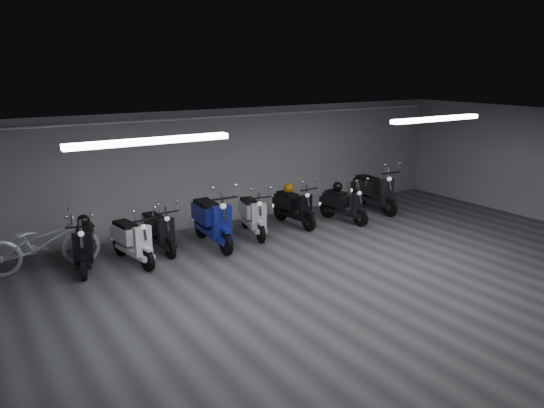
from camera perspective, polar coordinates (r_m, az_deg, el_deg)
floor at (r=9.11m, az=8.56°, el=-9.87°), size 14.00×10.00×0.01m
ceiling at (r=8.34m, az=9.30°, el=7.97°), size 14.00×10.00×0.01m
back_wall at (r=12.69m, az=-6.17°, el=3.96°), size 14.00×0.01×2.80m
fluor_strip_left at (r=7.67m, az=-13.13°, el=6.71°), size 2.40×0.18×0.08m
fluor_strip_right at (r=11.19m, az=17.50°, el=8.85°), size 2.40×0.18×0.08m
conduit at (r=12.45m, az=-6.14°, el=9.42°), size 13.60×0.05×0.05m
scooter_1 at (r=10.52m, az=-19.85°, el=-3.50°), size 1.02×1.77×1.25m
scooter_2 at (r=10.55m, az=-15.04°, el=-3.06°), size 0.83×1.75×1.25m
scooter_3 at (r=11.11m, az=-12.30°, el=-2.13°), size 0.60×1.63×1.20m
scooter_4 at (r=11.22m, az=-6.56°, el=-0.94°), size 0.76×2.03×1.49m
scooter_6 at (r=11.89m, az=-2.12°, el=-0.50°), size 0.93×1.78×1.26m
scooter_7 at (r=12.64m, az=2.46°, el=0.37°), size 0.66×1.70×1.25m
scooter_8 at (r=13.05m, az=7.88°, el=0.59°), size 0.80×1.67×1.19m
scooter_9 at (r=14.16m, az=11.16°, el=2.06°), size 0.77×1.96×1.43m
bicycle at (r=10.72m, az=-23.94°, el=-3.30°), size 2.14×0.91×1.35m
helmet_0 at (r=13.13m, az=7.17°, el=1.89°), size 0.25×0.25×0.25m
helmet_1 at (r=10.67m, az=-19.91°, el=-1.73°), size 0.24×0.24×0.24m
helmet_2 at (r=12.75m, az=1.82°, el=1.77°), size 0.25×0.25×0.25m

